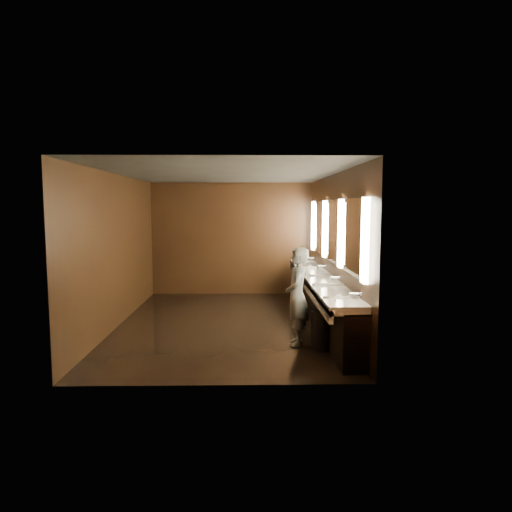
# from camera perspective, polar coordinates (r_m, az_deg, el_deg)

# --- Properties ---
(floor) EXTENTS (6.00, 6.00, 0.00)m
(floor) POSITION_cam_1_polar(r_m,az_deg,el_deg) (8.73, -3.70, -8.43)
(floor) COLOR black
(floor) RESTS_ON ground
(ceiling) EXTENTS (4.00, 6.00, 0.02)m
(ceiling) POSITION_cam_1_polar(r_m,az_deg,el_deg) (8.47, -3.83, 10.23)
(ceiling) COLOR #2D2D2B
(ceiling) RESTS_ON wall_back
(wall_back) EXTENTS (4.00, 0.02, 2.80)m
(wall_back) POSITION_cam_1_polar(r_m,az_deg,el_deg) (11.48, -3.07, 2.16)
(wall_back) COLOR black
(wall_back) RESTS_ON floor
(wall_front) EXTENTS (4.00, 0.02, 2.80)m
(wall_front) POSITION_cam_1_polar(r_m,az_deg,el_deg) (5.51, -5.21, -2.17)
(wall_front) COLOR black
(wall_front) RESTS_ON floor
(wall_left) EXTENTS (0.02, 6.00, 2.80)m
(wall_left) POSITION_cam_1_polar(r_m,az_deg,el_deg) (8.81, -16.87, 0.70)
(wall_left) COLOR black
(wall_left) RESTS_ON floor
(wall_right) EXTENTS (0.02, 6.00, 2.80)m
(wall_right) POSITION_cam_1_polar(r_m,az_deg,el_deg) (8.63, 9.63, 0.77)
(wall_right) COLOR black
(wall_right) RESTS_ON floor
(sink_counter) EXTENTS (0.55, 5.40, 1.01)m
(sink_counter) POSITION_cam_1_polar(r_m,az_deg,el_deg) (8.72, 8.18, -5.15)
(sink_counter) COLOR black
(sink_counter) RESTS_ON floor
(mirror_band) EXTENTS (0.06, 5.03, 1.15)m
(mirror_band) POSITION_cam_1_polar(r_m,az_deg,el_deg) (8.60, 9.54, 3.09)
(mirror_band) COLOR #FFECC2
(mirror_band) RESTS_ON wall_right
(person) EXTENTS (0.46, 0.62, 1.56)m
(person) POSITION_cam_1_polar(r_m,az_deg,el_deg) (7.30, 5.18, -5.04)
(person) COLOR #86B2C8
(person) RESTS_ON floor
(trash_bin) EXTENTS (0.39, 0.39, 0.60)m
(trash_bin) POSITION_cam_1_polar(r_m,az_deg,el_deg) (7.23, 8.43, -9.12)
(trash_bin) COLOR black
(trash_bin) RESTS_ON floor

